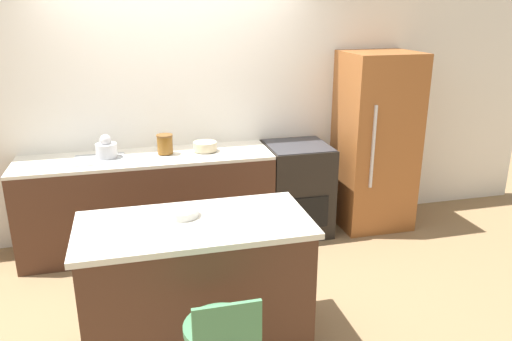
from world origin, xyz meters
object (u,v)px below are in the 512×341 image
(refrigerator, at_px, (375,142))
(kettle, at_px, (106,149))
(oven_range, at_px, (297,189))
(mixing_bowl, at_px, (205,146))

(refrigerator, xyz_separation_m, kettle, (-2.68, 0.04, 0.10))
(oven_range, xyz_separation_m, refrigerator, (0.84, -0.01, 0.45))
(oven_range, bearing_deg, kettle, 179.07)
(kettle, xyz_separation_m, mixing_bowl, (0.91, -0.00, -0.04))
(refrigerator, height_order, kettle, refrigerator)
(refrigerator, distance_m, mixing_bowl, 1.77)
(oven_range, relative_size, mixing_bowl, 4.14)
(oven_range, bearing_deg, refrigerator, -0.80)
(oven_range, relative_size, kettle, 4.31)
(kettle, height_order, mixing_bowl, kettle)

